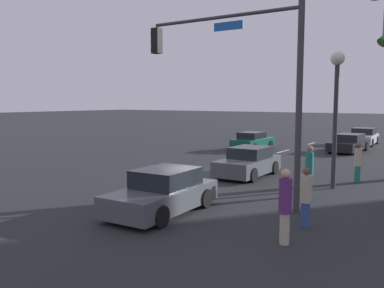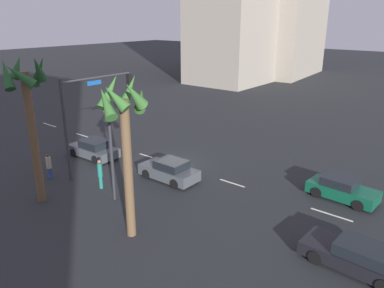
{
  "view_description": "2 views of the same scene",
  "coord_description": "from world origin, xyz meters",
  "views": [
    {
      "loc": [
        15.96,
        10.59,
        3.57
      ],
      "look_at": [
        -0.98,
        -0.77,
        1.41
      ],
      "focal_mm": 37.97,
      "sensor_mm": 36.0,
      "label": 1
    },
    {
      "loc": [
        -16.98,
        18.76,
        10.24
      ],
      "look_at": [
        -0.96,
        -0.87,
        1.58
      ],
      "focal_mm": 34.91,
      "sensor_mm": 36.0,
      "label": 2
    }
  ],
  "objects": [
    {
      "name": "palm_tree_1",
      "position": [
        2.25,
        9.07,
        6.0
      ],
      "size": [
        2.27,
        2.55,
        8.43
      ],
      "color": "brown",
      "rests_on": "ground_plane"
    },
    {
      "name": "pedestrian_2",
      "position": [
        -2.74,
        6.83,
        0.92
      ],
      "size": [
        0.4,
        0.4,
        1.74
      ],
      "color": "#1E7266",
      "rests_on": "ground_plane"
    },
    {
      "name": "pedestrian_3",
      "position": [
        6.49,
        7.02,
        1.02
      ],
      "size": [
        0.34,
        0.34,
        1.91
      ],
      "color": "#B2A58C",
      "rests_on": "ground_plane"
    },
    {
      "name": "car_0",
      "position": [
        -1.49,
        2.13,
        0.64
      ],
      "size": [
        4.03,
        1.93,
        1.38
      ],
      "color": "#474C51",
      "rests_on": "ground_plane"
    },
    {
      "name": "lane_stripe_2",
      "position": [
        -5.04,
        0.0,
        0.01
      ],
      "size": [
        1.9,
        0.14,
        0.01
      ],
      "primitive_type": "cube",
      "color": "silver",
      "rests_on": "ground_plane"
    },
    {
      "name": "traffic_signal",
      "position": [
        3.58,
        4.34,
        4.56
      ],
      "size": [
        0.33,
        5.97,
        6.68
      ],
      "color": "#38383D",
      "rests_on": "ground_plane"
    },
    {
      "name": "palm_tree_0",
      "position": [
        -4.46,
        8.21,
        5.79
      ],
      "size": [
        2.35,
        2.53,
        7.91
      ],
      "color": "brown",
      "rests_on": "ground_plane"
    },
    {
      "name": "car_2",
      "position": [
        -13.95,
        3.91,
        0.59
      ],
      "size": [
        4.59,
        2.08,
        1.25
      ],
      "color": "black",
      "rests_on": "ground_plane"
    },
    {
      "name": "streetlamp",
      "position": [
        -0.88,
        6.27,
        3.94
      ],
      "size": [
        0.56,
        0.56,
        5.55
      ],
      "color": "#2D2D33",
      "rests_on": "ground_plane"
    },
    {
      "name": "pedestrian_1",
      "position": [
        0.94,
        5.84,
        1.03
      ],
      "size": [
        0.4,
        0.4,
        1.91
      ],
      "color": "#1E7266",
      "rests_on": "ground_plane"
    },
    {
      "name": "ground_plane",
      "position": [
        0.0,
        0.0,
        0.0
      ],
      "size": [
        220.0,
        220.0,
        0.0
      ],
      "primitive_type": "plane",
      "color": "#232628"
    },
    {
      "name": "lane_stripe_4",
      "position": [
        2.39,
        0.0,
        0.01
      ],
      "size": [
        2.47,
        0.14,
        0.01
      ],
      "primitive_type": "cube",
      "color": "silver",
      "rests_on": "ground_plane"
    },
    {
      "name": "car_3",
      "position": [
        -11.24,
        -2.25,
        0.61
      ],
      "size": [
        4.0,
        1.98,
        1.31
      ],
      "color": "#0F5138",
      "rests_on": "ground_plane"
    },
    {
      "name": "lane_stripe_6",
      "position": [
        16.71,
        0.0,
        0.01
      ],
      "size": [
        2.36,
        0.14,
        0.01
      ],
      "primitive_type": "cube",
      "color": "silver",
      "rests_on": "ground_plane"
    },
    {
      "name": "car_1",
      "position": [
        5.86,
        2.69,
        0.64
      ],
      "size": [
        4.2,
        2.09,
        1.4
      ],
      "color": "#474C51",
      "rests_on": "ground_plane"
    },
    {
      "name": "lane_stripe_1",
      "position": [
        -11.5,
        0.0,
        0.01
      ],
      "size": [
        2.31,
        0.14,
        0.01
      ],
      "primitive_type": "cube",
      "color": "silver",
      "rests_on": "ground_plane"
    },
    {
      "name": "lane_stripe_5",
      "position": [
        11.06,
        0.0,
        0.01
      ],
      "size": [
        2.11,
        0.14,
        0.01
      ],
      "primitive_type": "cube",
      "color": "silver",
      "rests_on": "ground_plane"
    },
    {
      "name": "lane_stripe_3",
      "position": [
        1.24,
        0.0,
        0.01
      ],
      "size": [
        2.0,
        0.14,
        0.01
      ],
      "primitive_type": "cube",
      "color": "silver",
      "rests_on": "ground_plane"
    },
    {
      "name": "pedestrian_0",
      "position": [
        4.85,
        7.01,
        0.91
      ],
      "size": [
        0.36,
        0.36,
        1.71
      ],
      "color": "#2D478C",
      "rests_on": "ground_plane"
    }
  ]
}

